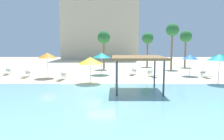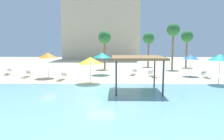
{
  "view_description": "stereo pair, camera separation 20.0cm",
  "coord_description": "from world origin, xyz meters",
  "px_view_note": "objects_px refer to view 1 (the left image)",
  "views": [
    {
      "loc": [
        1.04,
        -17.79,
        3.86
      ],
      "look_at": [
        0.89,
        2.0,
        1.3
      ],
      "focal_mm": 33.32,
      "sensor_mm": 36.0,
      "label": 1
    },
    {
      "loc": [
        1.24,
        -17.79,
        3.86
      ],
      "look_at": [
        0.89,
        2.0,
        1.3
      ],
      "focal_mm": 33.32,
      "sensor_mm": 36.0,
      "label": 2
    }
  ],
  "objects_px": {
    "beach_umbrella_orange_0": "(47,55)",
    "palm_tree_3": "(148,39)",
    "shade_pavilion": "(138,59)",
    "lounge_chair_2": "(7,72)",
    "lounge_chair_3": "(152,74)",
    "lounge_chair_5": "(26,74)",
    "lounge_chair_4": "(205,75)",
    "lounge_chair_1": "(133,72)",
    "beach_umbrella_blue_2": "(190,57)",
    "palm_tree_0": "(186,37)",
    "beach_umbrella_teal_5": "(220,57)",
    "palm_tree_2": "(172,31)",
    "beach_umbrella_teal_4": "(102,55)",
    "lounge_chair_0": "(62,77)",
    "palm_tree_1": "(104,38)",
    "beach_umbrella_yellow_1": "(90,60)"
  },
  "relations": [
    {
      "from": "beach_umbrella_teal_4",
      "to": "lounge_chair_0",
      "type": "distance_m",
      "value": 5.88
    },
    {
      "from": "lounge_chair_3",
      "to": "lounge_chair_5",
      "type": "relative_size",
      "value": 1.02
    },
    {
      "from": "beach_umbrella_blue_2",
      "to": "lounge_chair_5",
      "type": "distance_m",
      "value": 19.17
    },
    {
      "from": "palm_tree_0",
      "to": "palm_tree_1",
      "type": "height_order",
      "value": "palm_tree_0"
    },
    {
      "from": "beach_umbrella_yellow_1",
      "to": "beach_umbrella_teal_5",
      "type": "relative_size",
      "value": 0.89
    },
    {
      "from": "palm_tree_1",
      "to": "palm_tree_2",
      "type": "bearing_deg",
      "value": -0.48
    },
    {
      "from": "lounge_chair_3",
      "to": "lounge_chair_5",
      "type": "distance_m",
      "value": 14.53
    },
    {
      "from": "lounge_chair_2",
      "to": "lounge_chair_3",
      "type": "distance_m",
      "value": 17.78
    },
    {
      "from": "beach_umbrella_blue_2",
      "to": "lounge_chair_1",
      "type": "bearing_deg",
      "value": 171.84
    },
    {
      "from": "palm_tree_2",
      "to": "palm_tree_0",
      "type": "bearing_deg",
      "value": 43.03
    },
    {
      "from": "lounge_chair_2",
      "to": "palm_tree_0",
      "type": "bearing_deg",
      "value": 94.9
    },
    {
      "from": "lounge_chair_4",
      "to": "lounge_chair_2",
      "type": "bearing_deg",
      "value": -93.61
    },
    {
      "from": "lounge_chair_5",
      "to": "palm_tree_3",
      "type": "distance_m",
      "value": 19.79
    },
    {
      "from": "lounge_chair_4",
      "to": "palm_tree_2",
      "type": "bearing_deg",
      "value": -166.13
    },
    {
      "from": "lounge_chair_4",
      "to": "palm_tree_1",
      "type": "height_order",
      "value": "palm_tree_1"
    },
    {
      "from": "beach_umbrella_orange_0",
      "to": "lounge_chair_0",
      "type": "distance_m",
      "value": 3.11
    },
    {
      "from": "beach_umbrella_orange_0",
      "to": "palm_tree_3",
      "type": "distance_m",
      "value": 17.67
    },
    {
      "from": "beach_umbrella_teal_4",
      "to": "lounge_chair_2",
      "type": "height_order",
      "value": "beach_umbrella_teal_4"
    },
    {
      "from": "beach_umbrella_yellow_1",
      "to": "lounge_chair_3",
      "type": "height_order",
      "value": "beach_umbrella_yellow_1"
    },
    {
      "from": "shade_pavilion",
      "to": "beach_umbrella_orange_0",
      "type": "bearing_deg",
      "value": 144.99
    },
    {
      "from": "lounge_chair_3",
      "to": "lounge_chair_4",
      "type": "bearing_deg",
      "value": 72.37
    },
    {
      "from": "beach_umbrella_teal_5",
      "to": "lounge_chair_1",
      "type": "xyz_separation_m",
      "value": [
        -7.51,
        6.0,
        -2.24
      ]
    },
    {
      "from": "palm_tree_1",
      "to": "beach_umbrella_orange_0",
      "type": "bearing_deg",
      "value": -125.22
    },
    {
      "from": "beach_umbrella_orange_0",
      "to": "palm_tree_1",
      "type": "relative_size",
      "value": 0.5
    },
    {
      "from": "shade_pavilion",
      "to": "lounge_chair_5",
      "type": "height_order",
      "value": "shade_pavilion"
    },
    {
      "from": "lounge_chair_1",
      "to": "palm_tree_2",
      "type": "distance_m",
      "value": 10.07
    },
    {
      "from": "lounge_chair_3",
      "to": "lounge_chair_1",
      "type": "bearing_deg",
      "value": -137.84
    },
    {
      "from": "lounge_chair_1",
      "to": "palm_tree_0",
      "type": "height_order",
      "value": "palm_tree_0"
    },
    {
      "from": "lounge_chair_1",
      "to": "beach_umbrella_blue_2",
      "type": "bearing_deg",
      "value": 99.9
    },
    {
      "from": "lounge_chair_3",
      "to": "palm_tree_0",
      "type": "xyz_separation_m",
      "value": [
        7.21,
        10.09,
        4.49
      ]
    },
    {
      "from": "lounge_chair_3",
      "to": "palm_tree_2",
      "type": "height_order",
      "value": "palm_tree_2"
    },
    {
      "from": "shade_pavilion",
      "to": "lounge_chair_2",
      "type": "distance_m",
      "value": 17.79
    },
    {
      "from": "beach_umbrella_teal_5",
      "to": "beach_umbrella_blue_2",
      "type": "bearing_deg",
      "value": 100.02
    },
    {
      "from": "lounge_chair_0",
      "to": "lounge_chair_5",
      "type": "distance_m",
      "value": 4.83
    },
    {
      "from": "beach_umbrella_teal_5",
      "to": "lounge_chair_5",
      "type": "relative_size",
      "value": 1.49
    },
    {
      "from": "beach_umbrella_yellow_1",
      "to": "palm_tree_0",
      "type": "bearing_deg",
      "value": 45.73
    },
    {
      "from": "lounge_chair_3",
      "to": "palm_tree_2",
      "type": "xyz_separation_m",
      "value": [
        4.21,
        7.29,
        5.31
      ]
    },
    {
      "from": "lounge_chair_0",
      "to": "lounge_chair_4",
      "type": "height_order",
      "value": "same"
    },
    {
      "from": "beach_umbrella_orange_0",
      "to": "palm_tree_3",
      "type": "bearing_deg",
      "value": 42.28
    },
    {
      "from": "beach_umbrella_orange_0",
      "to": "lounge_chair_4",
      "type": "xyz_separation_m",
      "value": [
        17.76,
        0.41,
        -2.19
      ]
    },
    {
      "from": "palm_tree_1",
      "to": "lounge_chair_5",
      "type": "bearing_deg",
      "value": -137.55
    },
    {
      "from": "beach_umbrella_orange_0",
      "to": "lounge_chair_1",
      "type": "xyz_separation_m",
      "value": [
        9.74,
        2.48,
        -2.19
      ]
    },
    {
      "from": "lounge_chair_5",
      "to": "lounge_chair_3",
      "type": "bearing_deg",
      "value": 87.97
    },
    {
      "from": "lounge_chair_5",
      "to": "palm_tree_1",
      "type": "height_order",
      "value": "palm_tree_1"
    },
    {
      "from": "shade_pavilion",
      "to": "palm_tree_2",
      "type": "distance_m",
      "value": 16.52
    },
    {
      "from": "lounge_chair_1",
      "to": "lounge_chair_0",
      "type": "bearing_deg",
      "value": -46.88
    },
    {
      "from": "beach_umbrella_teal_4",
      "to": "lounge_chair_4",
      "type": "distance_m",
      "value": 12.25
    },
    {
      "from": "beach_umbrella_blue_2",
      "to": "lounge_chair_4",
      "type": "relative_size",
      "value": 1.32
    },
    {
      "from": "beach_umbrella_blue_2",
      "to": "lounge_chair_3",
      "type": "relative_size",
      "value": 1.28
    },
    {
      "from": "lounge_chair_2",
      "to": "palm_tree_3",
      "type": "relative_size",
      "value": 0.35
    }
  ]
}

